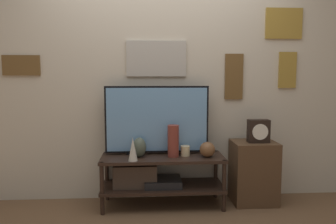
{
  "coord_description": "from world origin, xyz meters",
  "views": [
    {
      "loc": [
        -0.15,
        -2.89,
        1.28
      ],
      "look_at": [
        0.05,
        0.26,
        0.94
      ],
      "focal_mm": 35.0,
      "sensor_mm": 36.0,
      "label": 1
    }
  ],
  "objects_px": {
    "vase_slim_bronze": "(133,149)",
    "vase_round_glass": "(207,149)",
    "television": "(157,120)",
    "candle_jar": "(185,151)",
    "mantel_clock": "(258,131)",
    "vase_tall_ceramic": "(173,141)",
    "vase_urn_stoneware": "(139,147)"
  },
  "relations": [
    {
      "from": "vase_slim_bronze",
      "to": "vase_round_glass",
      "type": "height_order",
      "value": "vase_slim_bronze"
    },
    {
      "from": "television",
      "to": "candle_jar",
      "type": "bearing_deg",
      "value": -17.49
    },
    {
      "from": "vase_slim_bronze",
      "to": "mantel_clock",
      "type": "relative_size",
      "value": 0.97
    },
    {
      "from": "television",
      "to": "mantel_clock",
      "type": "height_order",
      "value": "television"
    },
    {
      "from": "vase_tall_ceramic",
      "to": "vase_round_glass",
      "type": "bearing_deg",
      "value": -7.07
    },
    {
      "from": "mantel_clock",
      "to": "candle_jar",
      "type": "bearing_deg",
      "value": 178.78
    },
    {
      "from": "vase_round_glass",
      "to": "candle_jar",
      "type": "relative_size",
      "value": 1.51
    },
    {
      "from": "vase_urn_stoneware",
      "to": "vase_slim_bronze",
      "type": "bearing_deg",
      "value": -111.21
    },
    {
      "from": "television",
      "to": "vase_round_glass",
      "type": "bearing_deg",
      "value": -17.68
    },
    {
      "from": "vase_slim_bronze",
      "to": "mantel_clock",
      "type": "xyz_separation_m",
      "value": [
        1.24,
        0.15,
        0.13
      ]
    },
    {
      "from": "vase_slim_bronze",
      "to": "vase_tall_ceramic",
      "type": "xyz_separation_m",
      "value": [
        0.39,
        0.14,
        0.04
      ]
    },
    {
      "from": "television",
      "to": "vase_round_glass",
      "type": "height_order",
      "value": "television"
    },
    {
      "from": "vase_slim_bronze",
      "to": "vase_tall_ceramic",
      "type": "relative_size",
      "value": 0.71
    },
    {
      "from": "vase_slim_bronze",
      "to": "mantel_clock",
      "type": "height_order",
      "value": "mantel_clock"
    },
    {
      "from": "vase_slim_bronze",
      "to": "candle_jar",
      "type": "bearing_deg",
      "value": 18.09
    },
    {
      "from": "vase_slim_bronze",
      "to": "vase_round_glass",
      "type": "relative_size",
      "value": 1.48
    },
    {
      "from": "vase_round_glass",
      "to": "candle_jar",
      "type": "xyz_separation_m",
      "value": [
        -0.21,
        0.07,
        -0.03
      ]
    },
    {
      "from": "vase_round_glass",
      "to": "vase_urn_stoneware",
      "type": "height_order",
      "value": "vase_urn_stoneware"
    },
    {
      "from": "vase_round_glass",
      "to": "candle_jar",
      "type": "height_order",
      "value": "vase_round_glass"
    },
    {
      "from": "candle_jar",
      "to": "mantel_clock",
      "type": "height_order",
      "value": "mantel_clock"
    },
    {
      "from": "vase_tall_ceramic",
      "to": "mantel_clock",
      "type": "xyz_separation_m",
      "value": [
        0.85,
        0.01,
        0.09
      ]
    },
    {
      "from": "vase_urn_stoneware",
      "to": "mantel_clock",
      "type": "relative_size",
      "value": 0.84
    },
    {
      "from": "vase_round_glass",
      "to": "mantel_clock",
      "type": "relative_size",
      "value": 0.66
    },
    {
      "from": "mantel_clock",
      "to": "vase_urn_stoneware",
      "type": "bearing_deg",
      "value": -179.81
    },
    {
      "from": "television",
      "to": "vase_slim_bronze",
      "type": "height_order",
      "value": "television"
    },
    {
      "from": "vase_urn_stoneware",
      "to": "mantel_clock",
      "type": "height_order",
      "value": "mantel_clock"
    },
    {
      "from": "vase_slim_bronze",
      "to": "vase_round_glass",
      "type": "distance_m",
      "value": 0.72
    },
    {
      "from": "vase_round_glass",
      "to": "vase_slim_bronze",
      "type": "bearing_deg",
      "value": -172.17
    },
    {
      "from": "vase_round_glass",
      "to": "vase_urn_stoneware",
      "type": "bearing_deg",
      "value": 175.84
    },
    {
      "from": "television",
      "to": "candle_jar",
      "type": "height_order",
      "value": "television"
    },
    {
      "from": "television",
      "to": "vase_slim_bronze",
      "type": "relative_size",
      "value": 4.67
    },
    {
      "from": "vase_round_glass",
      "to": "mantel_clock",
      "type": "bearing_deg",
      "value": 5.69
    }
  ]
}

